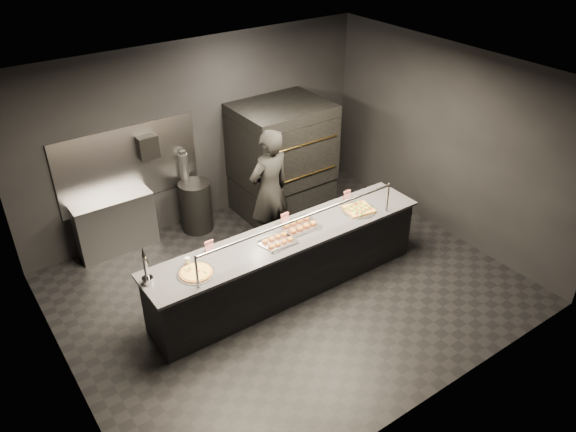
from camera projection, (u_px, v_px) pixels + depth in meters
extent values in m
plane|color=black|center=(288.00, 289.00, 7.98)|extent=(6.00, 6.00, 0.00)
plane|color=black|center=(289.00, 83.00, 6.41)|extent=(6.00, 6.00, 0.00)
cube|color=black|center=(198.00, 134.00, 8.94)|extent=(6.00, 0.04, 3.00)
cube|color=black|center=(436.00, 301.00, 5.45)|extent=(6.00, 0.04, 3.00)
cube|color=black|center=(48.00, 280.00, 5.72)|extent=(0.04, 5.00, 3.00)
cube|color=black|center=(447.00, 142.00, 8.66)|extent=(0.04, 5.00, 3.00)
cube|color=#99999E|center=(129.00, 165.00, 8.44)|extent=(2.20, 0.02, 1.20)
cube|color=black|center=(288.00, 264.00, 7.75)|extent=(4.00, 0.70, 0.88)
cube|color=#39393E|center=(288.00, 236.00, 7.51)|extent=(4.10, 0.78, 0.04)
cylinder|color=#99999E|center=(197.00, 272.00, 6.43)|extent=(0.03, 0.03, 0.45)
cylinder|color=#99999E|center=(388.00, 197.00, 7.90)|extent=(0.03, 0.03, 0.45)
cylinder|color=#99999E|center=(302.00, 218.00, 7.07)|extent=(3.00, 0.04, 0.04)
cube|color=black|center=(282.00, 193.00, 9.73)|extent=(1.50, 1.15, 0.60)
cube|color=black|center=(282.00, 162.00, 9.42)|extent=(1.50, 1.20, 0.55)
cube|color=black|center=(282.00, 132.00, 9.13)|extent=(1.50, 1.20, 0.55)
cube|color=black|center=(281.00, 110.00, 8.94)|extent=(1.50, 1.20, 0.18)
cylinder|color=gold|center=(304.00, 176.00, 8.99)|extent=(1.30, 0.02, 0.02)
cylinder|color=gold|center=(304.00, 145.00, 8.70)|extent=(1.30, 0.02, 0.02)
cube|color=#99999E|center=(116.00, 225.00, 8.57)|extent=(1.20, 0.35, 0.90)
cube|color=black|center=(148.00, 147.00, 8.39)|extent=(0.30, 0.20, 0.35)
cylinder|color=#B2B2B7|center=(184.00, 167.00, 8.93)|extent=(0.14, 0.14, 0.45)
cube|color=black|center=(182.00, 153.00, 8.80)|extent=(0.10, 0.06, 0.06)
cylinder|color=silver|center=(148.00, 280.00, 6.60)|extent=(0.13, 0.13, 0.08)
cylinder|color=silver|center=(146.00, 268.00, 6.51)|extent=(0.05, 0.05, 0.35)
cylinder|color=silver|center=(147.00, 261.00, 6.37)|extent=(0.02, 0.10, 0.02)
cone|color=black|center=(143.00, 252.00, 6.38)|extent=(0.05, 0.05, 0.13)
cylinder|color=silver|center=(196.00, 273.00, 6.76)|extent=(0.47, 0.47, 0.01)
cylinder|color=#AD7A37|center=(196.00, 273.00, 6.76)|extent=(0.41, 0.41, 0.02)
cylinder|color=gold|center=(196.00, 272.00, 6.75)|extent=(0.36, 0.36, 0.01)
cube|color=silver|center=(278.00, 242.00, 7.33)|extent=(0.49, 0.40, 0.02)
ellipsoid|color=orange|center=(271.00, 246.00, 7.19)|extent=(0.08, 0.08, 0.05)
ellipsoid|color=orange|center=(265.00, 241.00, 7.29)|extent=(0.08, 0.08, 0.05)
ellipsoid|color=orange|center=(278.00, 244.00, 7.24)|extent=(0.08, 0.08, 0.05)
ellipsoid|color=orange|center=(272.00, 239.00, 7.34)|extent=(0.08, 0.08, 0.05)
ellipsoid|color=orange|center=(284.00, 241.00, 7.29)|extent=(0.08, 0.08, 0.05)
ellipsoid|color=orange|center=(278.00, 236.00, 7.39)|extent=(0.08, 0.08, 0.05)
ellipsoid|color=orange|center=(290.00, 239.00, 7.33)|extent=(0.08, 0.08, 0.05)
ellipsoid|color=orange|center=(284.00, 234.00, 7.44)|extent=(0.08, 0.08, 0.05)
cube|color=silver|center=(300.00, 226.00, 7.65)|extent=(0.57, 0.47, 0.02)
ellipsoid|color=orange|center=(293.00, 231.00, 7.49)|extent=(0.09, 0.09, 0.06)
ellipsoid|color=orange|center=(286.00, 225.00, 7.61)|extent=(0.09, 0.09, 0.06)
ellipsoid|color=orange|center=(300.00, 228.00, 7.55)|extent=(0.09, 0.09, 0.06)
ellipsoid|color=orange|center=(293.00, 223.00, 7.66)|extent=(0.09, 0.09, 0.06)
ellipsoid|color=orange|center=(307.00, 225.00, 7.60)|extent=(0.09, 0.09, 0.06)
ellipsoid|color=orange|center=(299.00, 220.00, 7.72)|extent=(0.09, 0.09, 0.06)
ellipsoid|color=orange|center=(313.00, 223.00, 7.66)|extent=(0.09, 0.09, 0.06)
ellipsoid|color=orange|center=(306.00, 218.00, 7.77)|extent=(0.09, 0.09, 0.06)
cylinder|color=silver|center=(359.00, 210.00, 8.03)|extent=(0.49, 0.49, 0.01)
cube|color=#AD7A37|center=(359.00, 209.00, 8.02)|extent=(0.44, 0.41, 0.02)
cube|color=gold|center=(359.00, 209.00, 8.01)|extent=(0.42, 0.39, 0.01)
cube|color=#498627|center=(359.00, 208.00, 8.01)|extent=(0.40, 0.36, 0.01)
cylinder|color=silver|center=(188.00, 261.00, 6.89)|extent=(0.07, 0.07, 0.11)
cylinder|color=silver|center=(196.00, 259.00, 6.95)|extent=(0.05, 0.05, 0.09)
cube|color=white|center=(209.00, 246.00, 7.14)|extent=(0.12, 0.04, 0.15)
cube|color=white|center=(285.00, 218.00, 7.72)|extent=(0.12, 0.04, 0.15)
cube|color=white|center=(347.00, 195.00, 8.27)|extent=(0.12, 0.04, 0.15)
cylinder|color=black|center=(196.00, 206.00, 9.11)|extent=(0.51, 0.51, 0.85)
imported|color=black|center=(269.00, 191.00, 8.40)|extent=(0.77, 0.55, 1.97)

